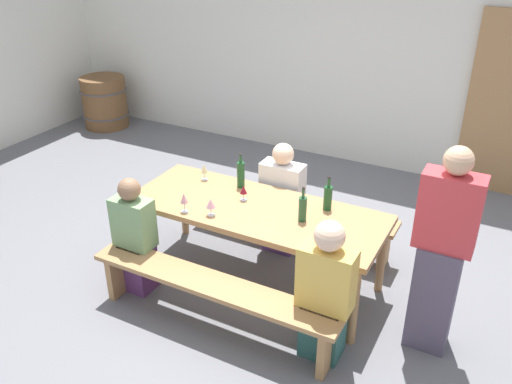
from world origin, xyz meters
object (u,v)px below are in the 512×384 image
(wine_glass_1, at_px, (204,169))
(wine_glass_2, at_px, (184,199))
(wine_bottle_0, at_px, (241,174))
(wine_bottle_2, at_px, (328,197))
(wine_barrel, at_px, (105,102))
(wine_glass_3, at_px, (243,190))
(bench_near, at_px, (212,292))
(wine_bottle_1, at_px, (303,208))
(tasting_table, at_px, (256,215))
(standing_host, at_px, (440,257))
(wooden_door, at_px, (509,107))
(seated_guest_near_0, at_px, (135,238))
(seated_guest_far_0, at_px, (282,201))
(wine_glass_0, at_px, (211,204))
(bench_far, at_px, (291,210))
(seated_guest_near_1, at_px, (325,294))

(wine_glass_1, bearing_deg, wine_glass_2, -72.82)
(wine_bottle_0, xyz_separation_m, wine_glass_1, (-0.37, -0.03, -0.02))
(wine_bottle_2, relative_size, wine_barrel, 0.39)
(wine_glass_1, distance_m, wine_glass_3, 0.55)
(bench_near, xyz_separation_m, wine_bottle_1, (0.43, 0.72, 0.50))
(tasting_table, relative_size, standing_host, 1.35)
(wine_bottle_2, height_order, wine_glass_3, wine_bottle_2)
(wooden_door, distance_m, standing_host, 3.04)
(tasting_table, height_order, wine_bottle_2, wine_bottle_2)
(wine_bottle_2, distance_m, seated_guest_near_0, 1.68)
(wooden_door, relative_size, seated_guest_far_0, 1.87)
(bench_near, bearing_deg, wine_bottle_0, 106.79)
(wine_glass_1, relative_size, seated_guest_near_0, 0.15)
(wine_glass_0, xyz_separation_m, wine_glass_1, (-0.41, 0.54, 0.00))
(wine_glass_0, bearing_deg, tasting_table, 47.14)
(wine_glass_1, bearing_deg, tasting_table, -20.44)
(wine_bottle_1, bearing_deg, bench_near, -121.20)
(bench_near, height_order, bench_far, same)
(wine_glass_2, relative_size, seated_guest_near_0, 0.16)
(tasting_table, distance_m, wine_glass_2, 0.63)
(seated_guest_near_0, bearing_deg, wine_bottle_0, -32.56)
(wooden_door, height_order, wine_barrel, wooden_door)
(wine_glass_2, relative_size, wine_barrel, 0.22)
(wine_bottle_2, distance_m, wine_glass_2, 1.20)
(wooden_door, distance_m, wine_glass_1, 3.56)
(seated_guest_near_1, bearing_deg, tasting_table, 56.20)
(seated_guest_near_0, bearing_deg, bench_far, -33.19)
(wine_glass_1, bearing_deg, wine_bottle_2, 0.24)
(wine_glass_0, relative_size, wine_glass_2, 0.88)
(tasting_table, relative_size, wine_bottle_1, 7.36)
(wine_glass_2, bearing_deg, seated_guest_near_1, -9.96)
(tasting_table, xyz_separation_m, seated_guest_near_1, (0.87, -0.58, -0.13))
(wine_bottle_0, bearing_deg, bench_near, -73.21)
(wine_glass_2, bearing_deg, bench_near, -38.18)
(tasting_table, relative_size, wine_glass_3, 15.64)
(standing_host, bearing_deg, wine_glass_3, -5.64)
(bench_near, distance_m, wine_glass_3, 0.95)
(seated_guest_far_0, bearing_deg, bench_far, 169.74)
(wine_glass_3, xyz_separation_m, standing_host, (1.71, -0.17, -0.05))
(seated_guest_far_0, bearing_deg, wine_glass_1, -63.22)
(wooden_door, bearing_deg, wine_bottle_1, -112.77)
(wine_barrel, bearing_deg, wine_bottle_0, -30.80)
(wine_glass_2, height_order, wine_barrel, wine_glass_2)
(wine_bottle_0, xyz_separation_m, wine_barrel, (-3.65, 2.17, -0.49))
(wooden_door, bearing_deg, wine_bottle_0, -126.81)
(bench_near, relative_size, wine_bottle_1, 7.03)
(seated_guest_near_1, bearing_deg, standing_host, -54.36)
(wine_glass_1, bearing_deg, wooden_door, 48.67)
(wine_bottle_0, height_order, wine_glass_3, wine_bottle_0)
(seated_guest_far_0, bearing_deg, wooden_door, 144.08)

